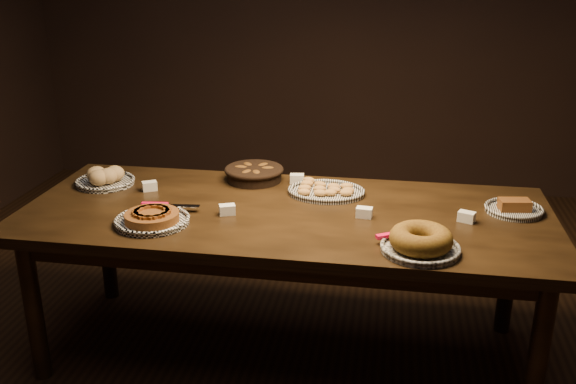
% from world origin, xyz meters
% --- Properties ---
extents(ground, '(5.00, 5.00, 0.00)m').
position_xyz_m(ground, '(0.00, 0.00, 0.00)').
color(ground, black).
rests_on(ground, ground).
extents(buffet_table, '(2.40, 1.00, 0.75)m').
position_xyz_m(buffet_table, '(0.00, 0.00, 0.68)').
color(buffet_table, black).
rests_on(buffet_table, ground).
extents(apple_tart_plate, '(0.33, 0.34, 0.06)m').
position_xyz_m(apple_tart_plate, '(-0.54, -0.25, 0.77)').
color(apple_tart_plate, white).
rests_on(apple_tart_plate, buffet_table).
extents(madeleine_platter, '(0.37, 0.30, 0.04)m').
position_xyz_m(madeleine_platter, '(0.16, 0.24, 0.77)').
color(madeleine_platter, black).
rests_on(madeleine_platter, buffet_table).
extents(bundt_cake_plate, '(0.33, 0.35, 0.10)m').
position_xyz_m(bundt_cake_plate, '(0.59, -0.34, 0.79)').
color(bundt_cake_plate, black).
rests_on(bundt_cake_plate, buffet_table).
extents(croissant_basket, '(0.33, 0.33, 0.08)m').
position_xyz_m(croissant_basket, '(-0.23, 0.38, 0.79)').
color(croissant_basket, black).
rests_on(croissant_basket, buffet_table).
extents(bread_roll_plate, '(0.30, 0.30, 0.09)m').
position_xyz_m(bread_roll_plate, '(-0.96, 0.19, 0.79)').
color(bread_roll_plate, white).
rests_on(bread_roll_plate, buffet_table).
extents(loaf_plate, '(0.26, 0.26, 0.06)m').
position_xyz_m(loaf_plate, '(1.02, 0.15, 0.77)').
color(loaf_plate, black).
rests_on(loaf_plate, buffet_table).
extents(tent_cards, '(1.58, 0.53, 0.04)m').
position_xyz_m(tent_cards, '(0.04, 0.08, 0.77)').
color(tent_cards, white).
rests_on(tent_cards, buffet_table).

